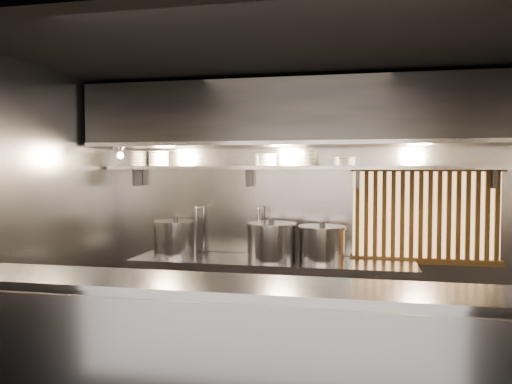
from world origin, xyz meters
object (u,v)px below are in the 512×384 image
(stock_pot_left, at_px, (175,238))
(stock_pot_right, at_px, (272,241))
(heat_lamp, at_px, (119,150))
(stock_pot_mid, at_px, (322,244))
(pendant_bulb, at_px, (291,160))

(stock_pot_left, height_order, stock_pot_right, stock_pot_right)
(heat_lamp, bearing_deg, stock_pot_mid, 7.82)
(heat_lamp, xyz_separation_m, stock_pot_right, (1.61, 0.26, -0.97))
(heat_lamp, bearing_deg, stock_pot_right, 9.19)
(stock_pot_left, xyz_separation_m, stock_pot_mid, (1.63, -0.03, -0.01))
(stock_pot_left, distance_m, stock_pot_right, 1.11)
(pendant_bulb, height_order, stock_pot_left, pendant_bulb)
(stock_pot_left, relative_size, stock_pot_mid, 0.98)
(stock_pot_mid, relative_size, stock_pot_right, 0.80)
(pendant_bulb, distance_m, stock_pot_mid, 0.94)
(stock_pot_right, bearing_deg, heat_lamp, -170.81)
(heat_lamp, height_order, stock_pot_mid, heat_lamp)
(stock_pot_right, bearing_deg, pendant_bulb, 25.27)
(pendant_bulb, bearing_deg, stock_pot_left, -179.01)
(heat_lamp, relative_size, pendant_bulb, 1.87)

